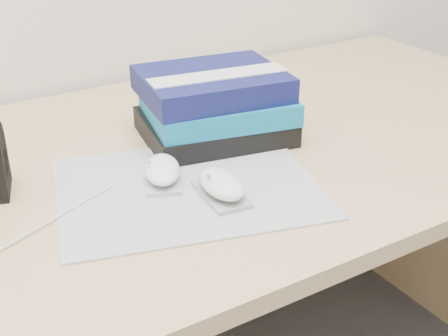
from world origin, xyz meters
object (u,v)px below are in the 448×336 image
desk (193,239)px  mouse_front (222,185)px  mouse_rear (162,171)px  book_stack (215,106)px

desk → mouse_front: bearing=-107.5°
mouse_rear → mouse_front: mouse_front is taller
desk → mouse_rear: mouse_rear is taller
desk → book_stack: bearing=-44.7°
desk → mouse_front: (-0.07, -0.24, 0.26)m
book_stack → mouse_front: bearing=-118.3°
mouse_rear → mouse_front: bearing=-58.7°
desk → book_stack: size_ratio=5.48×
desk → mouse_rear: 0.32m
desk → book_stack: book_stack is taller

